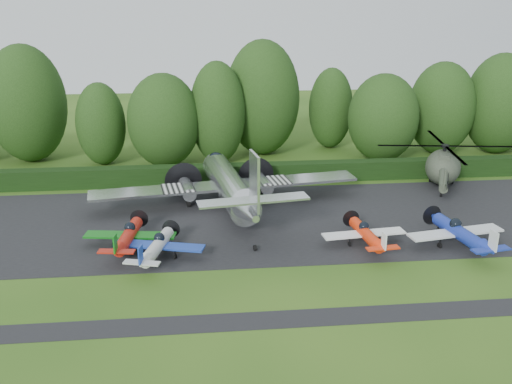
{
  "coord_description": "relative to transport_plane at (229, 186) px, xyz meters",
  "views": [
    {
      "loc": [
        -4.76,
        -36.1,
        18.94
      ],
      "look_at": [
        -0.07,
        10.68,
        2.5
      ],
      "focal_mm": 40.0,
      "sensor_mm": 36.0,
      "label": 1
    }
  ],
  "objects": [
    {
      "name": "tree_1",
      "position": [
        18.87,
        14.63,
        2.89
      ],
      "size": [
        8.23,
        8.23,
        10.31
      ],
      "color": "black",
      "rests_on": "ground"
    },
    {
      "name": "transport_plane",
      "position": [
        0.0,
        0.0,
        0.0
      ],
      "size": [
        25.26,
        19.37,
        8.09
      ],
      "rotation": [
        0.0,
        0.0,
        -0.15
      ],
      "color": "silver",
      "rests_on": "ground"
    },
    {
      "name": "hedgerow",
      "position": [
        2.25,
        7.81,
        -2.26
      ],
      "size": [
        90.0,
        1.6,
        2.0
      ],
      "primitive_type": "cube",
      "color": "black",
      "rests_on": "ground"
    },
    {
      "name": "helicopter",
      "position": [
        22.26,
        4.61,
        0.09
      ],
      "size": [
        13.59,
        15.91,
        4.38
      ],
      "rotation": [
        0.0,
        0.0,
        0.4
      ],
      "color": "#353D2F",
      "rests_on": "ground"
    },
    {
      "name": "tree_10",
      "position": [
        -22.4,
        18.56,
        4.56
      ],
      "size": [
        9.05,
        9.05,
        13.66
      ],
      "color": "black",
      "rests_on": "ground"
    },
    {
      "name": "tree_7",
      "position": [
        -6.55,
        14.83,
        3.07
      ],
      "size": [
        8.22,
        8.22,
        10.67
      ],
      "color": "black",
      "rests_on": "ground"
    },
    {
      "name": "tree_2",
      "position": [
        34.12,
        16.71,
        3.88
      ],
      "size": [
        8.47,
        8.47,
        12.29
      ],
      "color": "black",
      "rests_on": "ground"
    },
    {
      "name": "tree_4",
      "position": [
        -13.8,
        16.25,
        2.5
      ],
      "size": [
        5.61,
        5.61,
        9.55
      ],
      "color": "black",
      "rests_on": "ground"
    },
    {
      "name": "tree_0",
      "position": [
        26.95,
        17.11,
        3.38
      ],
      "size": [
        8.04,
        8.04,
        11.3
      ],
      "color": "black",
      "rests_on": "ground"
    },
    {
      "name": "taxiway_verge",
      "position": [
        2.25,
        -19.19,
        -2.26
      ],
      "size": [
        70.0,
        2.0,
        0.0
      ],
      "primitive_type": "cube",
      "color": "black",
      "rests_on": "ground"
    },
    {
      "name": "light_plane_white",
      "position": [
        -5.99,
        -9.96,
        -1.16
      ],
      "size": [
        6.87,
        7.22,
        2.64
      ],
      "rotation": [
        0.0,
        0.0,
        0.26
      ],
      "color": "silver",
      "rests_on": "ground"
    },
    {
      "name": "light_plane_orange",
      "position": [
        10.22,
        -9.22,
        -1.19
      ],
      "size": [
        6.68,
        7.02,
        2.57
      ],
      "rotation": [
        0.0,
        0.0,
        -0.1
      ],
      "color": "red",
      "rests_on": "ground"
    },
    {
      "name": "tree_3",
      "position": [
        -0.45,
        15.58,
        3.65
      ],
      "size": [
        6.38,
        6.38,
        11.85
      ],
      "color": "black",
      "rests_on": "ground"
    },
    {
      "name": "light_plane_red",
      "position": [
        -8.32,
        -7.84,
        -1.12
      ],
      "size": [
        7.12,
        7.49,
        2.74
      ],
      "rotation": [
        0.0,
        0.0,
        0.14
      ],
      "color": "#B51D10",
      "rests_on": "ground"
    },
    {
      "name": "ground",
      "position": [
        2.25,
        -13.19,
        -2.26
      ],
      "size": [
        160.0,
        160.0,
        0.0
      ],
      "primitive_type": "plane",
      "color": "#295116",
      "rests_on": "ground"
    },
    {
      "name": "tree_11",
      "position": [
        5.12,
        19.05,
        4.69
      ],
      "size": [
        9.03,
        9.03,
        13.91
      ],
      "color": "black",
      "rests_on": "ground"
    },
    {
      "name": "apron",
      "position": [
        2.25,
        -3.19,
        -2.25
      ],
      "size": [
        70.0,
        18.0,
        0.01
      ],
      "primitive_type": "cube",
      "color": "black",
      "rests_on": "ground"
    },
    {
      "name": "tree_6",
      "position": [
        14.11,
        21.21,
        2.84
      ],
      "size": [
        5.55,
        5.55,
        10.22
      ],
      "color": "black",
      "rests_on": "ground"
    },
    {
      "name": "light_plane_blue",
      "position": [
        17.42,
        -10.17,
        -1.0
      ],
      "size": [
        7.88,
        8.29,
        3.03
      ],
      "rotation": [
        0.0,
        0.0,
        -0.17
      ],
      "color": "#192D97",
      "rests_on": "ground"
    }
  ]
}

